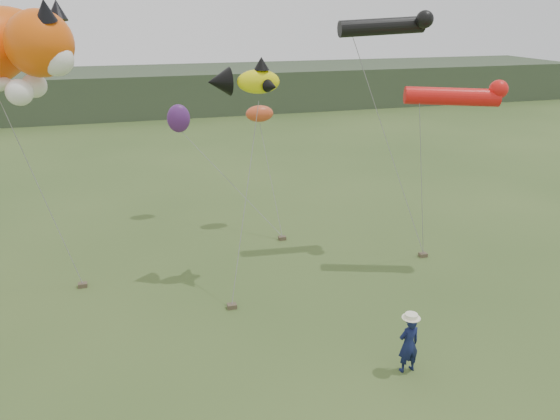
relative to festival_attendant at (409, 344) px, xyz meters
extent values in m
plane|color=#385123|center=(-2.26, 1.29, -0.88)|extent=(120.00, 120.00, 0.00)
cube|color=#2D3D28|center=(-2.26, 46.29, 1.12)|extent=(90.00, 12.00, 4.00)
imported|color=#111942|center=(0.00, 0.00, 0.00)|extent=(0.68, 0.48, 1.77)
cube|color=brown|center=(-9.20, 7.87, -0.80)|extent=(0.32, 0.25, 0.16)
cube|color=brown|center=(-4.14, 4.81, -0.80)|extent=(0.32, 0.25, 0.16)
cube|color=brown|center=(4.40, 6.73, -0.80)|extent=(0.32, 0.25, 0.16)
cube|color=brown|center=(-0.78, 10.09, -0.80)|extent=(0.32, 0.25, 0.16)
sphere|color=#EC570B|center=(-9.39, 7.18, 7.90)|extent=(2.05, 2.05, 2.05)
cone|color=black|center=(-9.04, 6.61, 8.86)|extent=(0.64, 0.78, 0.77)
cone|color=black|center=(-8.82, 7.75, 8.86)|extent=(0.64, 0.74, 0.73)
sphere|color=white|center=(-8.93, 6.84, 7.44)|extent=(1.02, 1.02, 1.02)
sphere|color=white|center=(-10.07, 6.50, 6.53)|extent=(0.80, 0.80, 0.80)
sphere|color=white|center=(-9.84, 8.09, 6.53)|extent=(0.80, 0.80, 0.80)
ellipsoid|color=yellow|center=(-2.49, 7.20, 6.51)|extent=(1.64, 0.79, 0.89)
cone|color=black|center=(-3.83, 7.54, 6.51)|extent=(0.86, 1.06, 1.00)
cone|color=black|center=(-2.38, 7.20, 7.12)|extent=(0.56, 0.56, 0.45)
cone|color=black|center=(-2.16, 6.65, 6.40)|extent=(0.59, 0.62, 0.45)
cone|color=black|center=(-2.16, 7.76, 6.40)|extent=(0.59, 0.62, 0.45)
cylinder|color=black|center=(2.74, 8.55, 8.25)|extent=(3.43, 0.93, 0.79)
sphere|color=black|center=(4.26, 8.01, 8.52)|extent=(0.67, 0.67, 0.67)
cylinder|color=red|center=(4.55, 6.09, 5.86)|extent=(3.47, 1.72, 0.72)
sphere|color=red|center=(6.10, 5.54, 6.14)|extent=(0.69, 0.69, 0.69)
ellipsoid|color=#D14C25|center=(-1.20, 12.32, 4.44)|extent=(1.28, 0.74, 0.74)
ellipsoid|color=#512169|center=(-4.63, 14.54, 4.00)|extent=(1.10, 0.73, 1.34)
camera|label=1|loc=(-7.12, -11.61, 8.88)|focal=35.00mm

